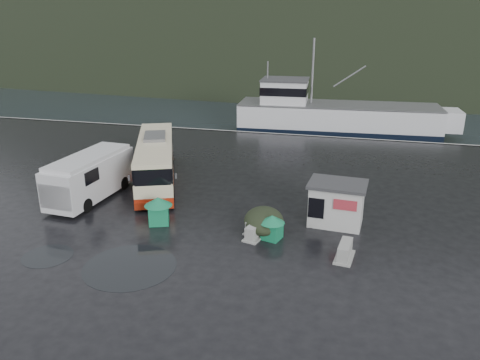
% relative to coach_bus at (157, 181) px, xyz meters
% --- Properties ---
extents(ground, '(160.00, 160.00, 0.00)m').
position_rel_coach_bus_xyz_m(ground, '(3.92, -4.70, 0.00)').
color(ground, black).
rests_on(ground, ground).
extents(harbor_water, '(300.00, 180.00, 0.02)m').
position_rel_coach_bus_xyz_m(harbor_water, '(3.92, 105.30, 0.00)').
color(harbor_water, black).
rests_on(harbor_water, ground).
extents(quay_edge, '(160.00, 0.60, 1.50)m').
position_rel_coach_bus_xyz_m(quay_edge, '(3.92, 15.30, 0.00)').
color(quay_edge, '#999993').
rests_on(quay_edge, ground).
extents(headland, '(780.00, 540.00, 570.00)m').
position_rel_coach_bus_xyz_m(headland, '(13.92, 245.30, 0.00)').
color(headland, black).
rests_on(headland, ground).
extents(coach_bus, '(6.69, 11.22, 3.10)m').
position_rel_coach_bus_xyz_m(coach_bus, '(0.00, 0.00, 0.00)').
color(coach_bus, beige).
rests_on(coach_bus, ground).
extents(white_van, '(2.85, 6.94, 2.84)m').
position_rel_coach_bus_xyz_m(white_van, '(-2.66, -3.94, 0.00)').
color(white_van, silver).
rests_on(white_van, ground).
extents(waste_bin_left, '(1.42, 1.42, 1.54)m').
position_rel_coach_bus_xyz_m(waste_bin_left, '(2.92, -6.41, 0.00)').
color(waste_bin_left, '#167D50').
rests_on(waste_bin_left, ground).
extents(waste_bin_right, '(1.16, 1.16, 1.31)m').
position_rel_coach_bus_xyz_m(waste_bin_right, '(9.33, -6.77, 0.00)').
color(waste_bin_right, '#167D50').
rests_on(waste_bin_right, ground).
extents(dome_tent, '(2.68, 3.34, 1.17)m').
position_rel_coach_bus_xyz_m(dome_tent, '(8.74, -5.95, 0.00)').
color(dome_tent, black).
rests_on(dome_tent, ground).
extents(ticket_kiosk, '(3.25, 2.57, 2.41)m').
position_rel_coach_bus_xyz_m(ticket_kiosk, '(12.41, -4.09, 0.00)').
color(ticket_kiosk, beige).
rests_on(ticket_kiosk, ground).
extents(jersey_barrier_a, '(1.14, 1.70, 0.78)m').
position_rel_coach_bus_xyz_m(jersey_barrier_a, '(8.47, -6.87, 0.00)').
color(jersey_barrier_a, '#999993').
rests_on(jersey_barrier_a, ground).
extents(jersey_barrier_b, '(1.12, 1.62, 0.74)m').
position_rel_coach_bus_xyz_m(jersey_barrier_b, '(8.32, -6.16, 0.00)').
color(jersey_barrier_b, '#999993').
rests_on(jersey_barrier_b, ground).
extents(jersey_barrier_c, '(1.01, 1.71, 0.81)m').
position_rel_coach_bus_xyz_m(jersey_barrier_c, '(13.05, -7.98, 0.00)').
color(jersey_barrier_c, '#999993').
rests_on(jersey_barrier_c, ground).
extents(fishing_trawler, '(25.11, 6.77, 9.94)m').
position_rel_coach_bus_xyz_m(fishing_trawler, '(11.17, 22.43, 0.00)').
color(fishing_trawler, silver).
rests_on(fishing_trawler, ground).
extents(puddles, '(7.64, 4.31, 0.01)m').
position_rel_coach_bus_xyz_m(puddles, '(2.48, -11.16, 0.01)').
color(puddles, black).
rests_on(puddles, ground).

